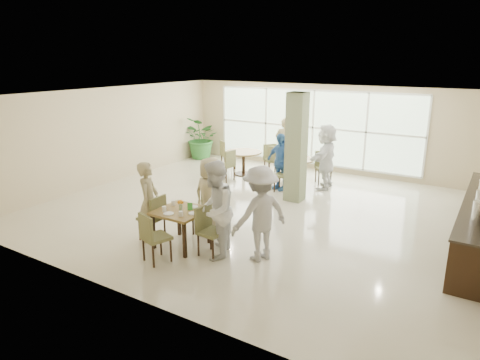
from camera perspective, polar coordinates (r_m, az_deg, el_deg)
The scene contains 20 objects.
ground at distance 10.55m, azimuth 2.52°, elevation -4.05°, with size 10.00×10.00×0.00m, color beige.
room_shell at distance 10.09m, azimuth 2.64°, elevation 5.07°, with size 10.00×10.00×10.00m.
window_bank at distance 14.33m, azimuth 9.68°, elevation 6.91°, with size 7.00×0.04×7.00m.
column at distance 11.03m, azimuth 7.50°, elevation 4.29°, with size 0.45×0.45×2.80m, color #717C56.
main_table at distance 8.48m, azimuth -7.87°, elevation -4.62°, with size 0.92×0.92×0.75m.
round_table_left at distance 13.60m, azimuth 0.48°, elevation 3.16°, with size 1.16×1.16×0.75m.
round_table_right at distance 12.74m, azimuth 7.27°, elevation 2.13°, with size 1.15×1.15×0.75m.
chairs_main_table at distance 8.50m, azimuth -7.83°, elevation -5.85°, with size 1.95×2.01×0.95m.
chairs_table_left at distance 13.63m, azimuth 0.27°, elevation 2.71°, with size 2.24×1.94×0.95m.
chairs_table_right at distance 12.76m, azimuth 7.29°, elevation 1.65°, with size 2.16×1.95×0.95m.
tabletop_clutter at distance 8.40m, azimuth -8.02°, elevation -3.69°, with size 0.78×0.75×0.21m.
buffet_counter at distance 9.66m, azimuth 29.37°, elevation -4.64°, with size 0.64×4.70×1.95m.
potted_plant at distance 15.78m, azimuth -5.07°, elevation 5.61°, with size 1.39×1.39×1.55m, color #2A692A.
teen_left at distance 8.82m, azimuth -12.06°, elevation -2.84°, with size 0.60×0.39×1.64m, color tan.
teen_far at distance 9.05m, azimuth -3.98°, elevation -2.04°, with size 0.80×0.44×1.64m, color tan.
teen_right at distance 7.89m, azimuth -3.39°, elevation -4.00°, with size 0.90×0.70×1.85m, color white.
teen_standing at distance 7.79m, azimuth 2.71°, elevation -4.50°, with size 1.15×0.66×1.78m, color #ACACAF.
adult_a at distance 12.03m, azimuth 5.39°, elevation 2.44°, with size 0.94×0.54×1.61m, color #3D73B7.
adult_b at distance 12.31m, azimuth 11.40°, elevation 3.07°, with size 1.71×0.74×1.85m, color white.
adult_standing at distance 14.03m, azimuth 5.98°, elevation 4.71°, with size 0.64×0.42×1.76m, color tan.
Camera 1 is at (4.83, -8.65, 3.63)m, focal length 32.00 mm.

